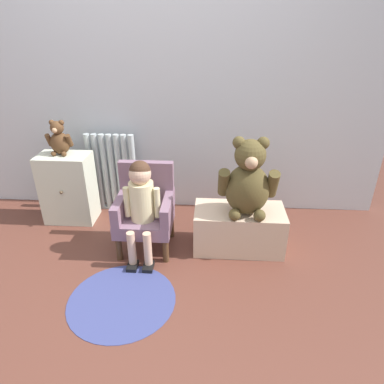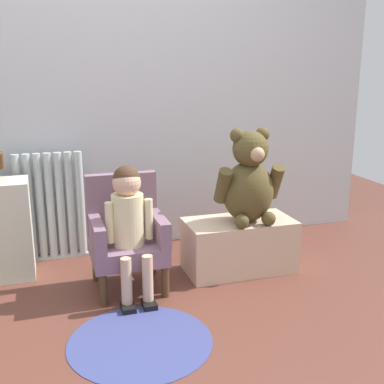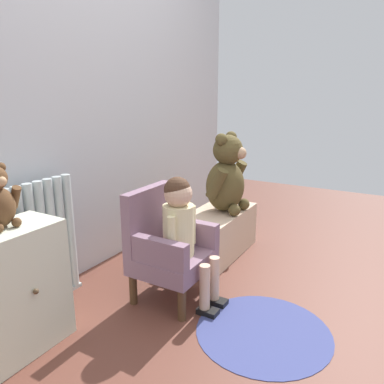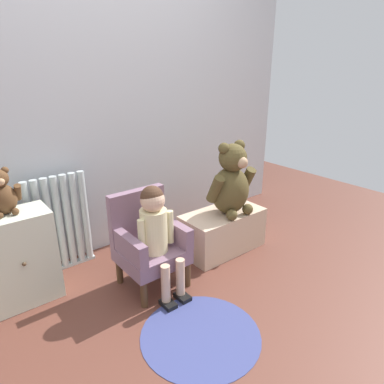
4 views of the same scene
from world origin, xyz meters
The scene contains 8 objects.
ground_plane centered at (0.00, 0.00, 0.00)m, with size 6.00×6.00×0.00m, color brown.
back_wall centered at (0.00, 1.15, 1.20)m, with size 3.80×0.05×2.40m, color silver.
radiator centered at (-0.38, 1.02, 0.34)m, with size 0.43×0.05×0.69m.
child_armchair centered at (0.00, 0.49, 0.31)m, with size 0.40×0.38×0.63m.
child_figure centered at (0.00, 0.39, 0.46)m, with size 0.25×0.35×0.71m.
low_bench centered at (0.69, 0.50, 0.16)m, with size 0.65×0.33×0.32m, color beige.
large_teddy_bear centered at (0.72, 0.47, 0.56)m, with size 0.40×0.28×0.56m.
floor_rug centered at (-0.05, -0.11, 0.00)m, with size 0.66×0.66×0.01m, color #3B437D.
Camera 2 is at (-0.41, -2.02, 1.21)m, focal length 45.00 mm.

